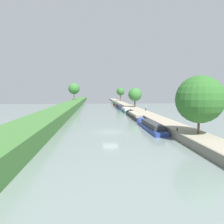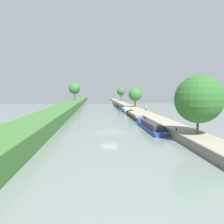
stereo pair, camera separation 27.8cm
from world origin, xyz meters
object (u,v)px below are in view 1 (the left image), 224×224
(narrowboat_cream, at_px, (113,103))
(mooring_bollard_near, at_px, (177,129))
(narrowboat_navy, at_px, (120,107))
(narrowboat_black, at_px, (134,115))
(mooring_bollard_far, at_px, (116,101))
(narrowboat_maroon, at_px, (116,104))
(narrowboat_blue, at_px, (150,126))
(narrowboat_teal, at_px, (125,110))
(person_walking, at_px, (146,108))

(narrowboat_cream, height_order, mooring_bollard_near, mooring_bollard_near)
(narrowboat_navy, bearing_deg, narrowboat_black, -89.64)
(narrowboat_black, height_order, mooring_bollard_far, mooring_bollard_far)
(narrowboat_maroon, relative_size, mooring_bollard_far, 29.41)
(narrowboat_blue, height_order, narrowboat_teal, narrowboat_teal)
(narrowboat_blue, relative_size, narrowboat_navy, 0.87)
(narrowboat_navy, xyz_separation_m, mooring_bollard_near, (1.90, -55.07, 0.68))
(narrowboat_blue, xyz_separation_m, mooring_bollard_far, (1.96, 81.43, 0.70))
(narrowboat_blue, xyz_separation_m, mooring_bollard_near, (1.96, -7.64, 0.70))
(narrowboat_black, relative_size, narrowboat_teal, 1.53)
(mooring_bollard_far, bearing_deg, narrowboat_black, -91.52)
(mooring_bollard_near, xyz_separation_m, mooring_bollard_far, (0.00, 89.07, 0.00))
(narrowboat_cream, bearing_deg, narrowboat_blue, -90.05)
(narrowboat_blue, distance_m, narrowboat_navy, 47.43)
(narrowboat_navy, relative_size, mooring_bollard_near, 36.42)
(narrowboat_teal, bearing_deg, narrowboat_blue, -90.40)
(narrowboat_navy, xyz_separation_m, mooring_bollard_far, (1.90, 34.00, 0.68))
(narrowboat_blue, distance_m, narrowboat_black, 16.97)
(person_walking, xyz_separation_m, mooring_bollard_far, (-3.12, 57.38, -0.65))
(narrowboat_blue, distance_m, person_walking, 24.61)
(narrowboat_maroon, distance_m, narrowboat_cream, 13.17)
(narrowboat_teal, bearing_deg, mooring_bollard_near, -87.50)
(narrowboat_navy, distance_m, mooring_bollard_near, 55.10)
(narrowboat_teal, relative_size, mooring_bollard_near, 24.01)
(narrowboat_blue, bearing_deg, person_walking, 78.08)
(narrowboat_black, height_order, mooring_bollard_near, mooring_bollard_near)
(narrowboat_blue, height_order, narrowboat_maroon, narrowboat_blue)
(narrowboat_navy, bearing_deg, narrowboat_maroon, 90.04)
(narrowboat_teal, xyz_separation_m, mooring_bollard_near, (1.74, -39.86, 0.71))
(narrowboat_teal, distance_m, narrowboat_cream, 44.25)
(narrowboat_navy, xyz_separation_m, person_walking, (5.01, -23.38, 1.32))
(narrowboat_black, distance_m, mooring_bollard_near, 24.67)
(person_walking, relative_size, mooring_bollard_near, 3.69)
(narrowboat_teal, xyz_separation_m, narrowboat_cream, (-0.15, 44.25, -0.05))
(narrowboat_teal, bearing_deg, narrowboat_black, -89.88)
(narrowboat_navy, bearing_deg, narrowboat_teal, -89.40)
(narrowboat_black, bearing_deg, narrowboat_blue, -90.86)
(narrowboat_navy, relative_size, narrowboat_maroon, 1.24)
(narrowboat_navy, xyz_separation_m, narrowboat_cream, (0.01, 29.04, -0.08))
(person_walking, bearing_deg, mooring_bollard_far, 93.11)
(narrowboat_blue, distance_m, narrowboat_teal, 32.22)
(narrowboat_maroon, xyz_separation_m, person_walking, (5.02, -39.25, 1.42))
(narrowboat_black, xyz_separation_m, narrowboat_cream, (-0.18, 59.50, -0.02))
(narrowboat_maroon, xyz_separation_m, mooring_bollard_near, (1.91, -70.94, 0.77))
(narrowboat_cream, bearing_deg, narrowboat_maroon, -90.08)
(narrowboat_teal, height_order, narrowboat_navy, narrowboat_navy)
(narrowboat_blue, height_order, narrowboat_navy, narrowboat_navy)
(narrowboat_black, relative_size, person_walking, 9.99)
(narrowboat_blue, distance_m, mooring_bollard_far, 81.46)
(person_walking, bearing_deg, narrowboat_maroon, 97.29)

